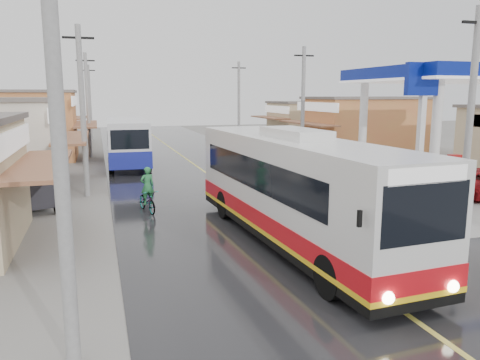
{
  "coord_description": "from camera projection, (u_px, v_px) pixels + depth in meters",
  "views": [
    {
      "loc": [
        -6.37,
        -14.35,
        4.82
      ],
      "look_at": [
        -1.31,
        2.3,
        1.66
      ],
      "focal_mm": 35.0,
      "sensor_mm": 36.0,
      "label": 1
    }
  ],
  "objects": [
    {
      "name": "coach_bus",
      "position": [
        293.0,
        189.0,
        15.17
      ],
      "size": [
        3.37,
        12.17,
        3.76
      ],
      "rotation": [
        0.0,
        0.0,
        0.06
      ],
      "color": "silver",
      "rests_on": "road"
    },
    {
      "name": "ground",
      "position": [
        295.0,
        236.0,
        16.19
      ],
      "size": [
        120.0,
        120.0,
        0.0
      ],
      "primitive_type": "plane",
      "color": "slate",
      "rests_on": "ground"
    },
    {
      "name": "centre_line",
      "position": [
        202.0,
        170.0,
        30.3
      ],
      "size": [
        0.15,
        90.0,
        0.01
      ],
      "primitive_type": "cube",
      "color": "#D8CC4C",
      "rests_on": "road"
    },
    {
      "name": "tricycle_far",
      "position": [
        44.0,
        162.0,
        27.72
      ],
      "size": [
        2.0,
        2.47,
        1.64
      ],
      "rotation": [
        0.0,
        0.0,
        -0.36
      ],
      "color": "#26262D",
      "rests_on": "ground"
    },
    {
      "name": "tricycle_near",
      "position": [
        36.0,
        191.0,
        19.47
      ],
      "size": [
        1.94,
        2.22,
        1.58
      ],
      "rotation": [
        0.0,
        0.0,
        0.33
      ],
      "color": "#26262D",
      "rests_on": "ground"
    },
    {
      "name": "road",
      "position": [
        202.0,
        170.0,
        30.31
      ],
      "size": [
        12.0,
        90.0,
        0.02
      ],
      "primitive_type": "cube",
      "color": "black",
      "rests_on": "ground"
    },
    {
      "name": "utility_poles_left",
      "position": [
        90.0,
        173.0,
        29.25
      ],
      "size": [
        1.6,
        50.0,
        8.0
      ],
      "primitive_type": null,
      "color": "gray",
      "rests_on": "ground"
    },
    {
      "name": "second_bus",
      "position": [
        127.0,
        141.0,
        32.17
      ],
      "size": [
        2.77,
        9.57,
        3.16
      ],
      "rotation": [
        0.0,
        0.0,
        -0.02
      ],
      "color": "silver",
      "rests_on": "road"
    },
    {
      "name": "shopfronts_right",
      "position": [
        428.0,
        167.0,
        31.78
      ],
      "size": [
        11.0,
        44.0,
        4.8
      ],
      "primitive_type": null,
      "color": "beige",
      "rests_on": "ground"
    },
    {
      "name": "utility_poles_right",
      "position": [
        301.0,
        166.0,
        32.31
      ],
      "size": [
        1.6,
        36.0,
        8.0
      ],
      "primitive_type": null,
      "color": "gray",
      "rests_on": "ground"
    },
    {
      "name": "cyclist",
      "position": [
        147.0,
        197.0,
        19.45
      ],
      "size": [
        1.03,
        1.89,
        1.94
      ],
      "rotation": [
        0.0,
        0.0,
        0.24
      ],
      "color": "black",
      "rests_on": "ground"
    }
  ]
}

